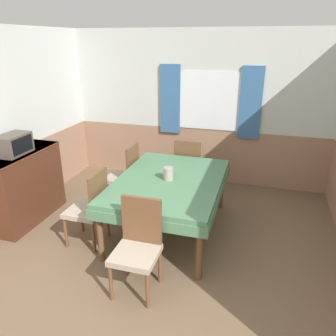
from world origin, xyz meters
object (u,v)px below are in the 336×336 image
Objects in this scene: chair_head_window at (189,166)px; chair_left_far at (126,174)px; sideboard at (25,186)px; dining_table at (169,186)px; chair_left_near at (91,206)px; tv at (14,144)px; chair_head_near at (138,244)px; vase at (168,174)px.

chair_left_far is at bearing -145.50° from chair_head_window.
chair_head_window is 0.82× the size of sideboard.
dining_table is at bearing 7.51° from sideboard.
tv is (-1.16, 0.19, 0.63)m from chair_left_near.
chair_head_near is 1.00× the size of chair_left_near.
chair_head_window is 1.00× the size of chair_head_near.
tv reaches higher than dining_table.
chair_left_far reaches higher than vase.
chair_head_near is at bearing -89.70° from vase.
dining_table is 1.94× the size of chair_left_far.
tv reaches higher than chair_left_near.
chair_head_near is 1.00× the size of chair_left_far.
chair_head_window is at bearing 89.72° from vase.
chair_head_near is 5.84× the size of vase.
vase is at bearing -103.55° from dining_table.
vase reaches higher than dining_table.
sideboard is at bearing 124.54° from chair_left_far.
chair_left_near is (-0.85, 0.58, 0.00)m from chair_head_near.
dining_table is at bearing -90.00° from chair_head_window.
vase is (-0.01, 1.10, 0.32)m from chair_head_near.
chair_left_far is 1.07m from chair_left_near.
chair_left_far is at bearing 146.32° from vase.
chair_head_near is 1.03m from chair_left_near.
chair_head_near is 0.82× the size of sideboard.
chair_left_far is 1.06m from vase.
chair_head_window is at bearing 90.00° from dining_table.
tv is (0.00, -0.08, 0.63)m from sideboard.
chair_left_near is 1.04m from vase.
sideboard reaches higher than chair_head_near.
chair_head_window is at bearing -27.08° from chair_left_near.
sideboard is at bearing -22.98° from chair_head_near.
vase is at bearing -58.60° from chair_left_near.
vase is (0.84, -0.56, 0.32)m from chair_left_far.
tv is 2.68× the size of vase.
chair_left_near is 2.18× the size of tv.
dining_table is 1.60× the size of sideboard.
dining_table is 1.13m from chair_head_window.
sideboard is 7.09× the size of vase.
chair_left_far is 0.82× the size of sideboard.
tv reaches higher than sideboard.
chair_left_far is 2.18× the size of tv.
sideboard reaches higher than dining_table.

